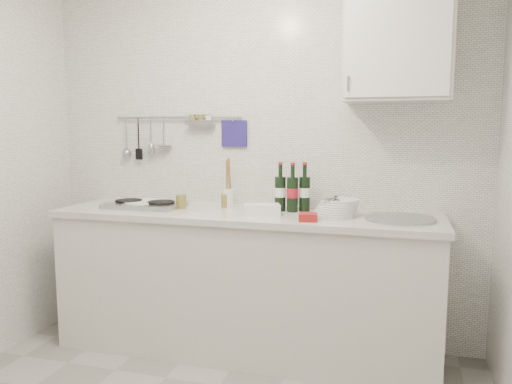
# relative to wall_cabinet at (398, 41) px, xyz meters

# --- Properties ---
(back_wall) EXTENTS (3.00, 0.02, 2.50)m
(back_wall) POSITION_rel_wall_cabinet_xyz_m (-0.90, 0.18, -0.70)
(back_wall) COLOR silver
(back_wall) RESTS_ON floor
(counter) EXTENTS (2.44, 0.64, 0.96)m
(counter) POSITION_rel_wall_cabinet_xyz_m (-0.89, -0.12, -1.52)
(counter) COLOR beige
(counter) RESTS_ON floor
(wall_rail) EXTENTS (0.98, 0.09, 0.34)m
(wall_rail) POSITION_rel_wall_cabinet_xyz_m (-1.50, 0.15, -0.52)
(wall_rail) COLOR #93969B
(wall_rail) RESTS_ON back_wall
(wall_cabinet) EXTENTS (0.60, 0.38, 0.70)m
(wall_cabinet) POSITION_rel_wall_cabinet_xyz_m (0.00, 0.00, 0.00)
(wall_cabinet) COLOR beige
(wall_cabinet) RESTS_ON back_wall
(plate_stack_hob) EXTENTS (0.29, 0.29, 0.04)m
(plate_stack_hob) POSITION_rel_wall_cabinet_xyz_m (-1.63, -0.10, -1.01)
(plate_stack_hob) COLOR #4B62AB
(plate_stack_hob) RESTS_ON counter
(plate_stack_sink) EXTENTS (0.28, 0.27, 0.11)m
(plate_stack_sink) POSITION_rel_wall_cabinet_xyz_m (-0.32, -0.11, -0.98)
(plate_stack_sink) COLOR white
(plate_stack_sink) RESTS_ON counter
(wine_bottles) EXTENTS (0.22, 0.12, 0.31)m
(wine_bottles) POSITION_rel_wall_cabinet_xyz_m (-0.61, -0.00, -0.87)
(wine_bottles) COLOR black
(wine_bottles) RESTS_ON counter
(butter_dish) EXTENTS (0.24, 0.18, 0.07)m
(butter_dish) POSITION_rel_wall_cabinet_xyz_m (-0.76, -0.19, -1.00)
(butter_dish) COLOR white
(butter_dish) RESTS_ON counter
(strawberry_punnet) EXTENTS (0.12, 0.12, 0.04)m
(strawberry_punnet) POSITION_rel_wall_cabinet_xyz_m (-0.46, -0.31, -1.01)
(strawberry_punnet) COLOR #A62312
(strawberry_punnet) RESTS_ON counter
(utensil_crock) EXTENTS (0.08, 0.08, 0.33)m
(utensil_crock) POSITION_rel_wall_cabinet_xyz_m (-1.07, 0.05, -0.95)
(utensil_crock) COLOR white
(utensil_crock) RESTS_ON counter
(jar_a) EXTENTS (0.06, 0.06, 0.09)m
(jar_a) POSITION_rel_wall_cabinet_xyz_m (-1.08, 0.03, -0.98)
(jar_a) COLOR brown
(jar_a) RESTS_ON counter
(jar_b) EXTENTS (0.06, 0.06, 0.08)m
(jar_b) POSITION_rel_wall_cabinet_xyz_m (-0.35, 0.04, -0.99)
(jar_b) COLOR brown
(jar_b) RESTS_ON counter
(jar_c) EXTENTS (0.07, 0.07, 0.09)m
(jar_c) POSITION_rel_wall_cabinet_xyz_m (-0.36, 0.00, -0.99)
(jar_c) COLOR brown
(jar_c) RESTS_ON counter
(jar_d) EXTENTS (0.07, 0.07, 0.10)m
(jar_d) POSITION_rel_wall_cabinet_xyz_m (-1.34, -0.10, -0.98)
(jar_d) COLOR brown
(jar_d) RESTS_ON counter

